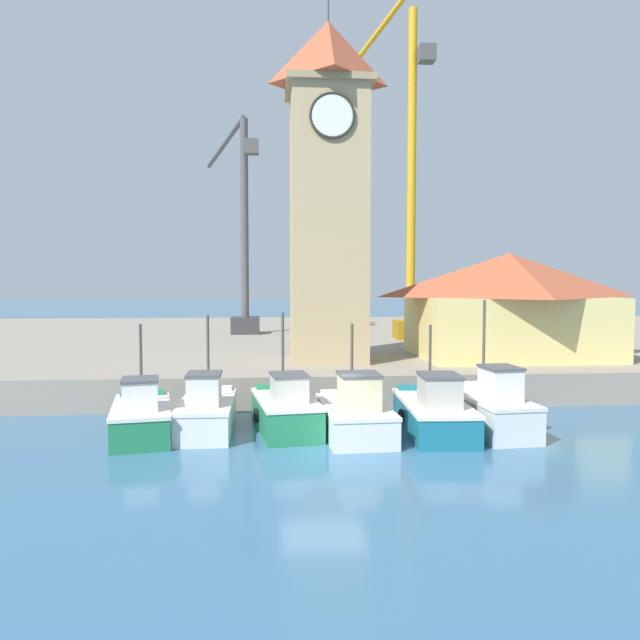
{
  "coord_description": "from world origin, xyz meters",
  "views": [
    {
      "loc": [
        -1.56,
        -18.19,
        5.2
      ],
      "look_at": [
        0.61,
        8.28,
        3.5
      ],
      "focal_mm": 35.0,
      "sensor_mm": 36.0,
      "label": 1
    }
  ],
  "objects_px": {
    "clock_tower": "(328,185)",
    "port_crane_near": "(244,251)",
    "fishing_boat_left_inner": "(286,410)",
    "warehouse_right": "(508,304)",
    "fishing_boat_left_outer": "(207,411)",
    "fishing_boat_mid_left": "(355,414)",
    "fishing_boat_mid_right": "(490,408)",
    "fishing_boat_center": "(434,412)",
    "fishing_boat_far_left": "(141,416)",
    "port_crane_far": "(409,206)"
  },
  "relations": [
    {
      "from": "fishing_boat_left_outer",
      "to": "fishing_boat_far_left",
      "type": "bearing_deg",
      "value": -166.08
    },
    {
      "from": "warehouse_right",
      "to": "fishing_boat_mid_right",
      "type": "bearing_deg",
      "value": -114.4
    },
    {
      "from": "fishing_boat_mid_right",
      "to": "clock_tower",
      "type": "xyz_separation_m",
      "value": [
        -4.78,
        8.69,
        8.82
      ]
    },
    {
      "from": "fishing_boat_far_left",
      "to": "clock_tower",
      "type": "distance_m",
      "value": 14.18
    },
    {
      "from": "fishing_boat_left_inner",
      "to": "warehouse_right",
      "type": "xyz_separation_m",
      "value": [
        11.39,
        9.0,
        3.28
      ]
    },
    {
      "from": "fishing_boat_mid_left",
      "to": "clock_tower",
      "type": "bearing_deg",
      "value": 90.39
    },
    {
      "from": "fishing_boat_left_outer",
      "to": "fishing_boat_mid_left",
      "type": "relative_size",
      "value": 0.98
    },
    {
      "from": "fishing_boat_far_left",
      "to": "fishing_boat_mid_right",
      "type": "height_order",
      "value": "fishing_boat_mid_right"
    },
    {
      "from": "fishing_boat_far_left",
      "to": "clock_tower",
      "type": "height_order",
      "value": "clock_tower"
    },
    {
      "from": "fishing_boat_left_outer",
      "to": "fishing_boat_mid_right",
      "type": "xyz_separation_m",
      "value": [
        9.71,
        -0.71,
        0.08
      ]
    },
    {
      "from": "warehouse_right",
      "to": "fishing_boat_mid_left",
      "type": "bearing_deg",
      "value": -132.76
    },
    {
      "from": "fishing_boat_left_outer",
      "to": "fishing_boat_center",
      "type": "distance_m",
      "value": 7.77
    },
    {
      "from": "fishing_boat_left_inner",
      "to": "fishing_boat_far_left",
      "type": "bearing_deg",
      "value": -174.56
    },
    {
      "from": "port_crane_near",
      "to": "clock_tower",
      "type": "bearing_deg",
      "value": -73.89
    },
    {
      "from": "port_crane_far",
      "to": "fishing_boat_left_inner",
      "type": "bearing_deg",
      "value": -114.1
    },
    {
      "from": "clock_tower",
      "to": "port_crane_near",
      "type": "relative_size",
      "value": 1.12
    },
    {
      "from": "fishing_boat_mid_right",
      "to": "fishing_boat_left_outer",
      "type": "bearing_deg",
      "value": 175.84
    },
    {
      "from": "fishing_boat_far_left",
      "to": "clock_tower",
      "type": "bearing_deg",
      "value": 50.43
    },
    {
      "from": "fishing_boat_far_left",
      "to": "fishing_boat_left_outer",
      "type": "bearing_deg",
      "value": 13.92
    },
    {
      "from": "fishing_boat_far_left",
      "to": "port_crane_near",
      "type": "bearing_deg",
      "value": 84.26
    },
    {
      "from": "fishing_boat_left_outer",
      "to": "warehouse_right",
      "type": "height_order",
      "value": "warehouse_right"
    },
    {
      "from": "fishing_boat_left_outer",
      "to": "clock_tower",
      "type": "height_order",
      "value": "clock_tower"
    },
    {
      "from": "fishing_boat_left_outer",
      "to": "fishing_boat_left_inner",
      "type": "bearing_deg",
      "value": -1.33
    },
    {
      "from": "fishing_boat_mid_left",
      "to": "warehouse_right",
      "type": "height_order",
      "value": "warehouse_right"
    },
    {
      "from": "fishing_boat_left_inner",
      "to": "warehouse_right",
      "type": "height_order",
      "value": "warehouse_right"
    },
    {
      "from": "port_crane_near",
      "to": "fishing_boat_left_inner",
      "type": "bearing_deg",
      "value": -84.4
    },
    {
      "from": "port_crane_near",
      "to": "port_crane_far",
      "type": "distance_m",
      "value": 12.21
    },
    {
      "from": "fishing_boat_left_inner",
      "to": "fishing_boat_mid_left",
      "type": "relative_size",
      "value": 1.0
    },
    {
      "from": "fishing_boat_mid_right",
      "to": "fishing_boat_left_inner",
      "type": "bearing_deg",
      "value": 174.75
    },
    {
      "from": "fishing_boat_mid_right",
      "to": "port_crane_near",
      "type": "distance_m",
      "value": 27.05
    },
    {
      "from": "fishing_boat_left_inner",
      "to": "fishing_boat_mid_right",
      "type": "bearing_deg",
      "value": -5.25
    },
    {
      "from": "fishing_boat_left_inner",
      "to": "fishing_boat_center",
      "type": "bearing_deg",
      "value": -6.79
    },
    {
      "from": "fishing_boat_left_inner",
      "to": "port_crane_far",
      "type": "xyz_separation_m",
      "value": [
        8.57,
        19.15,
        9.27
      ]
    },
    {
      "from": "fishing_boat_left_outer",
      "to": "port_crane_far",
      "type": "height_order",
      "value": "port_crane_far"
    },
    {
      "from": "fishing_boat_mid_left",
      "to": "port_crane_far",
      "type": "distance_m",
      "value": 22.91
    },
    {
      "from": "fishing_boat_mid_left",
      "to": "port_crane_near",
      "type": "bearing_deg",
      "value": 100.62
    },
    {
      "from": "fishing_boat_left_inner",
      "to": "fishing_boat_left_outer",
      "type": "bearing_deg",
      "value": 178.67
    },
    {
      "from": "fishing_boat_left_outer",
      "to": "fishing_boat_center",
      "type": "xyz_separation_m",
      "value": [
        7.74,
        -0.66,
        -0.01
      ]
    },
    {
      "from": "fishing_boat_left_outer",
      "to": "clock_tower",
      "type": "distance_m",
      "value": 12.93
    },
    {
      "from": "fishing_boat_mid_left",
      "to": "port_crane_near",
      "type": "xyz_separation_m",
      "value": [
        -4.64,
        24.73,
        6.56
      ]
    },
    {
      "from": "fishing_boat_left_inner",
      "to": "warehouse_right",
      "type": "relative_size",
      "value": 0.49
    },
    {
      "from": "fishing_boat_left_inner",
      "to": "port_crane_near",
      "type": "relative_size",
      "value": 0.3
    },
    {
      "from": "fishing_boat_far_left",
      "to": "fishing_boat_mid_right",
      "type": "xyz_separation_m",
      "value": [
        11.81,
        -0.19,
        0.1
      ]
    },
    {
      "from": "fishing_boat_mid_left",
      "to": "fishing_boat_center",
      "type": "xyz_separation_m",
      "value": [
        2.75,
        0.24,
        -0.01
      ]
    },
    {
      "from": "fishing_boat_left_outer",
      "to": "clock_tower",
      "type": "xyz_separation_m",
      "value": [
        4.93,
        7.98,
        8.89
      ]
    },
    {
      "from": "fishing_boat_left_outer",
      "to": "port_crane_near",
      "type": "distance_m",
      "value": 24.72
    },
    {
      "from": "fishing_boat_mid_left",
      "to": "clock_tower",
      "type": "xyz_separation_m",
      "value": [
        -0.06,
        8.88,
        8.9
      ]
    },
    {
      "from": "fishing_boat_left_inner",
      "to": "fishing_boat_center",
      "type": "height_order",
      "value": "fishing_boat_left_inner"
    },
    {
      "from": "warehouse_right",
      "to": "fishing_boat_left_inner",
      "type": "bearing_deg",
      "value": -141.68
    },
    {
      "from": "fishing_boat_mid_right",
      "to": "warehouse_right",
      "type": "height_order",
      "value": "warehouse_right"
    }
  ]
}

